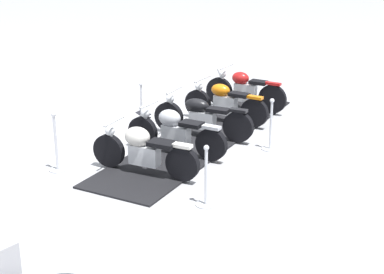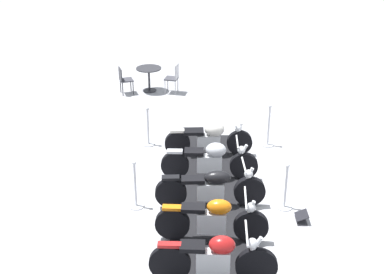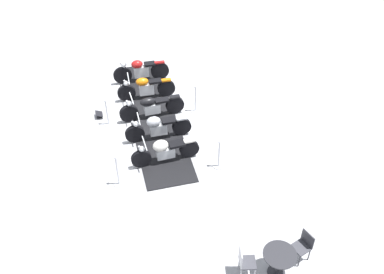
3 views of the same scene
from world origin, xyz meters
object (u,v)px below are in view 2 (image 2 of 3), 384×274
Objects in this scene: info_placard at (301,218)px; motorcycle_copper at (213,219)px; stanchion_right_mid at (285,194)px; cafe_table at (149,74)px; stanchion_left_mid at (136,192)px; motorcycle_chrome at (211,160)px; cafe_chair_across_table at (174,77)px; stanchion_left_rear at (148,133)px; stanchion_right_rear at (268,132)px; motorcycle_cream at (210,138)px; motorcycle_black at (212,187)px; cafe_chair_near_table at (124,79)px; motorcycle_maroon at (215,258)px.

motorcycle_copper is at bearing -69.64° from info_placard.
stanchion_right_mid is 0.61m from info_placard.
stanchion_right_mid is 7.63m from cafe_table.
stanchion_left_mid is 3.40m from info_placard.
motorcycle_chrome is at bearing 17.54° from cafe_table.
stanchion_left_rear is at bearing 94.49° from cafe_chair_across_table.
info_placard is (3.38, 0.21, -0.31)m from stanchion_right_rear.
cafe_table is at bearing -176.26° from stanchion_left_rear.
cafe_chair_across_table is (-7.82, -0.96, 0.07)m from motorcycle_copper.
stanchion_right_mid reaches higher than motorcycle_cream.
motorcycle_black is 2.02× the size of stanchion_right_rear.
cafe_chair_near_table is (-6.61, -4.07, 0.18)m from stanchion_right_mid.
motorcycle_maroon is 1.98× the size of stanchion_left_mid.
motorcycle_maroon is 1.89× the size of stanchion_right_rear.
motorcycle_copper is 8.19m from cafe_table.
motorcycle_copper is at bearing 91.97° from motorcycle_maroon.
motorcycle_copper is at bearing 12.42° from cafe_table.
cafe_chair_across_table is at bearing 98.75° from motorcycle_maroon.
cafe_table is at bearing -154.41° from stanchion_right_mid.
motorcycle_chrome is 1.90m from stanchion_right_mid.
motorcycle_chrome is 1.02× the size of motorcycle_cream.
motorcycle_maroon is 1.15m from motorcycle_copper.
stanchion_left_rear is (-4.06, -1.50, -0.16)m from motorcycle_copper.
stanchion_left_rear is at bearing -93.17° from cafe_chair_near_table.
motorcycle_maroon is 9.01m from cafe_chair_across_table.
stanchion_right_mid is (2.32, 1.47, -0.16)m from motorcycle_cream.
motorcycle_cream is at bearing -69.58° from stanchion_right_rear.
stanchion_right_mid is (-2.27, 1.55, -0.19)m from motorcycle_maroon.
stanchion_left_rear is 3.80m from cafe_chair_across_table.
motorcycle_black is at bearing 111.12° from cafe_chair_across_table.
stanchion_right_mid is at bearing 45.95° from stanchion_left_rear.
motorcycle_chrome is at bearing 91.80° from motorcycle_maroon.
motorcycle_cream is at bearing -147.45° from info_placard.
cafe_table is at bearing 0.00° from cafe_chair_across_table.
stanchion_right_rear is 5.55m from cafe_chair_near_table.
stanchion_right_mid is 2.94× the size of info_placard.
info_placard is 8.33m from cafe_chair_near_table.
cafe_table is 0.94× the size of cafe_chair_near_table.
motorcycle_chrome is 6.21× the size of info_placard.
motorcycle_chrome is 2.10× the size of stanchion_left_rear.
stanchion_right_mid is 3.08m from stanchion_left_mid.
stanchion_left_mid is at bearing -127.11° from motorcycle_cream.
motorcycle_black is 1.89m from info_placard.
motorcycle_black is at bearing -28.60° from stanchion_right_rear.
stanchion_right_rear is 3.20× the size of info_placard.
stanchion_left_rear is at bearing -90.95° from stanchion_right_rear.
stanchion_left_mid is (-0.05, -3.08, 0.01)m from stanchion_right_mid.
motorcycle_cream is at bearing 92.26° from motorcycle_copper.
stanchion_left_rear is 2.89m from stanchion_left_mid.
motorcycle_maroon is at bearing 15.95° from stanchion_left_rear.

